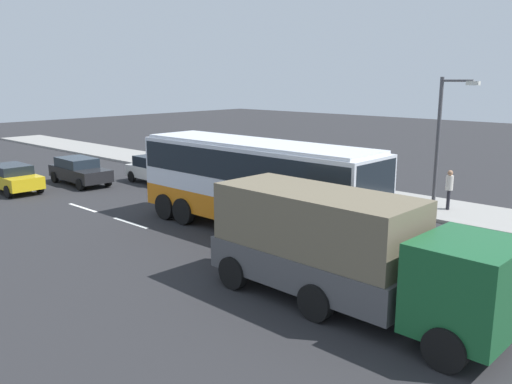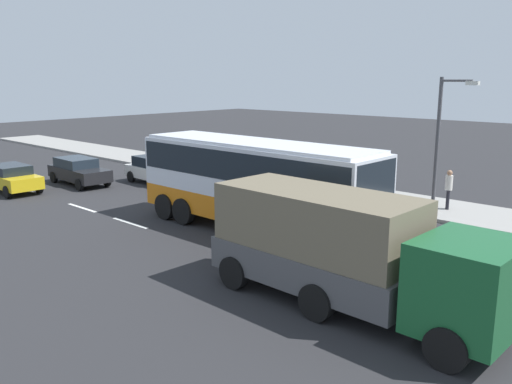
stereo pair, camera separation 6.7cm
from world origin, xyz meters
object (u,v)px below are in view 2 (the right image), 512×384
at_px(cargo_truck, 346,248).
at_px(coach_bus, 255,176).
at_px(car_black_sedan, 79,170).
at_px(car_yellow_taxi, 11,177).
at_px(car_white_minivan, 159,170).
at_px(street_lamp, 442,136).
at_px(pedestrian_near_curb, 449,187).

bearing_deg(cargo_truck, coach_bus, 152.34).
bearing_deg(car_black_sedan, car_yellow_taxi, -100.56).
bearing_deg(car_black_sedan, car_white_minivan, 46.95).
xyz_separation_m(car_black_sedan, street_lamp, (18.11, 6.77, 2.75)).
relative_size(coach_bus, car_black_sedan, 2.37).
height_order(coach_bus, pedestrian_near_curb, coach_bus).
bearing_deg(car_black_sedan, coach_bus, 1.67).
bearing_deg(car_yellow_taxi, cargo_truck, 0.01).
relative_size(coach_bus, cargo_truck, 1.30).
xyz_separation_m(coach_bus, car_yellow_taxi, (-14.57, -3.33, -1.44)).
bearing_deg(car_white_minivan, cargo_truck, -19.47).
height_order(car_black_sedan, car_yellow_taxi, car_black_sedan).
bearing_deg(pedestrian_near_curb, car_black_sedan, -2.79).
relative_size(car_white_minivan, pedestrian_near_curb, 2.61).
bearing_deg(cargo_truck, car_white_minivan, 159.02).
bearing_deg(car_white_minivan, coach_bus, -15.00).
height_order(car_yellow_taxi, street_lamp, street_lamp).
relative_size(cargo_truck, car_yellow_taxi, 1.97).
bearing_deg(car_yellow_taxi, car_black_sedan, 77.83).
distance_m(coach_bus, pedestrian_near_curb, 9.21).
height_order(car_yellow_taxi, pedestrian_near_curb, pedestrian_near_curb).
relative_size(cargo_truck, car_black_sedan, 1.83).
bearing_deg(pedestrian_near_curb, car_yellow_taxi, 4.65).
xyz_separation_m(car_yellow_taxi, pedestrian_near_curb, (18.88, 11.41, 0.42)).
height_order(cargo_truck, pedestrian_near_curb, cargo_truck).
distance_m(coach_bus, cargo_truck, 7.43).
relative_size(car_yellow_taxi, pedestrian_near_curb, 2.33).
bearing_deg(car_black_sedan, street_lamp, 22.71).
distance_m(car_white_minivan, pedestrian_near_curb, 15.60).
distance_m(coach_bus, car_black_sedan, 13.86).
bearing_deg(coach_bus, cargo_truck, -28.85).
xyz_separation_m(car_yellow_taxi, street_lamp, (18.90, 10.23, 2.77)).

